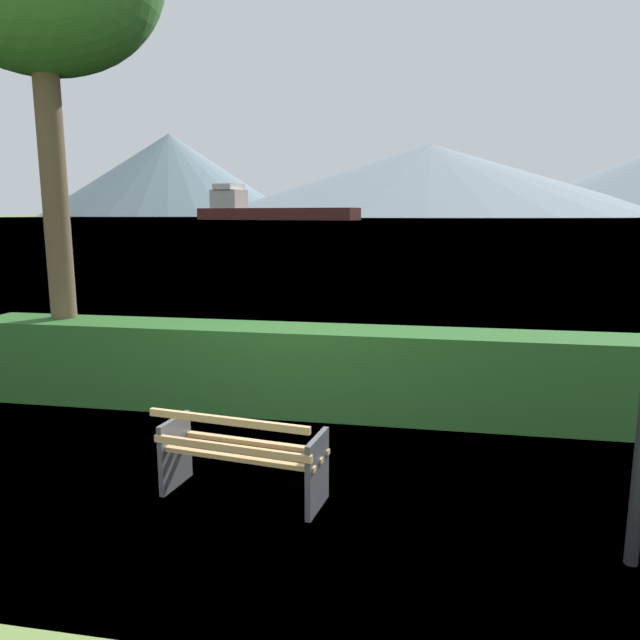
{
  "coord_description": "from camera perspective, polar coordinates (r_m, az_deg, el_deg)",
  "views": [
    {
      "loc": [
        1.61,
        -4.92,
        2.58
      ],
      "look_at": [
        0.0,
        3.87,
        0.97
      ],
      "focal_mm": 33.32,
      "sensor_mm": 36.0,
      "label": 1
    }
  ],
  "objects": [
    {
      "name": "ground_plane",
      "position": [
        5.78,
        -7.21,
        -16.38
      ],
      "size": [
        1400.0,
        1400.0,
        0.0
      ],
      "primitive_type": "plane",
      "color": "olive"
    },
    {
      "name": "water_surface",
      "position": [
        312.97,
        10.22,
        9.56
      ],
      "size": [
        620.0,
        620.0,
        0.0
      ],
      "primitive_type": "plane",
      "color": "slate",
      "rests_on": "ground_plane"
    },
    {
      "name": "park_bench",
      "position": [
        5.56,
        -7.57,
        -12.75
      ],
      "size": [
        1.58,
        0.78,
        0.87
      ],
      "color": "tan",
      "rests_on": "ground_plane"
    },
    {
      "name": "hedge_row",
      "position": [
        7.81,
        -1.88,
        -4.79
      ],
      "size": [
        9.05,
        0.82,
        1.12
      ],
      "primitive_type": "cube",
      "color": "#285B23",
      "rests_on": "ground_plane"
    },
    {
      "name": "cargo_ship_large",
      "position": [
        252.19,
        -5.43,
        10.51
      ],
      "size": [
        72.17,
        30.59,
        14.95
      ],
      "color": "#471E19",
      "rests_on": "water_surface"
    },
    {
      "name": "distant_hills",
      "position": [
        580.27,
        10.8,
        13.11
      ],
      "size": [
        747.52,
        408.84,
        80.39
      ],
      "color": "slate",
      "rests_on": "ground_plane"
    }
  ]
}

